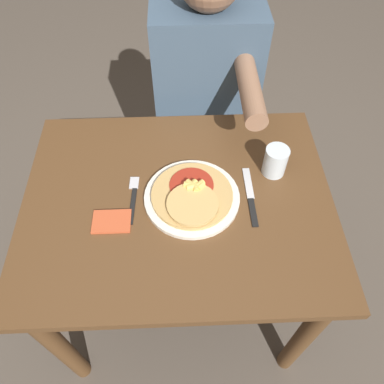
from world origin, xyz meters
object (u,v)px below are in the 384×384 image
object	(u,v)px
fork	(133,196)
person_diner	(207,85)
pizza	(192,196)
knife	(251,197)
plate	(192,199)
drinking_glass	(275,161)
dining_table	(179,223)

from	to	relation	value
fork	person_diner	distance (m)	0.60
pizza	knife	size ratio (longest dim) A/B	1.11
plate	pizza	xyz separation A→B (m)	(0.00, -0.00, 0.02)
person_diner	pizza	bearing A→B (deg)	-98.07
plate	drinking_glass	bearing A→B (deg)	21.34
plate	person_diner	size ratio (longest dim) A/B	0.23
plate	person_diner	world-z (taller)	person_diner
person_diner	knife	bearing A→B (deg)	-79.96
fork	drinking_glass	size ratio (longest dim) A/B	1.80
pizza	fork	xyz separation A→B (m)	(-0.18, 0.02, -0.02)
pizza	drinking_glass	distance (m)	0.29
plate	pizza	world-z (taller)	pizza
plate	drinking_glass	world-z (taller)	drinking_glass
plate	pizza	distance (m)	0.02
plate	pizza	size ratio (longest dim) A/B	1.18
plate	fork	bearing A→B (deg)	173.89
drinking_glass	plate	bearing A→B (deg)	-158.66
fork	knife	bearing A→B (deg)	-2.82
pizza	knife	world-z (taller)	pizza
fork	knife	world-z (taller)	same
drinking_glass	person_diner	distance (m)	0.49
pizza	knife	distance (m)	0.18
dining_table	drinking_glass	xyz separation A→B (m)	(0.31, 0.10, 0.18)
dining_table	plate	world-z (taller)	plate
knife	person_diner	size ratio (longest dim) A/B	0.18
fork	person_diner	xyz separation A→B (m)	(0.26, 0.54, -0.01)
dining_table	pizza	xyz separation A→B (m)	(0.04, -0.01, 0.16)
dining_table	plate	bearing A→B (deg)	-5.79
knife	dining_table	bearing A→B (deg)	179.26
drinking_glass	pizza	bearing A→B (deg)	-157.70
drinking_glass	person_diner	world-z (taller)	person_diner
fork	drinking_glass	xyz separation A→B (m)	(0.44, 0.08, 0.05)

